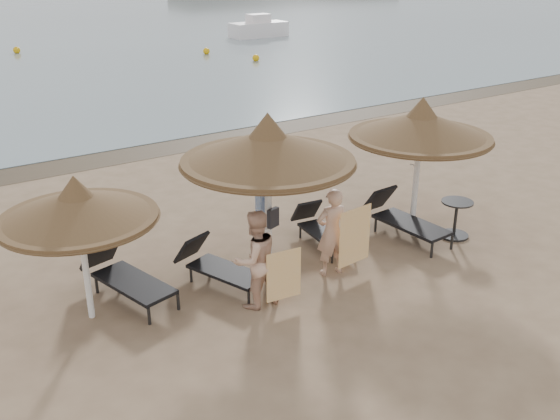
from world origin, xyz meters
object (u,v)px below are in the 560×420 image
(person_right, at_px, (332,225))
(palapa_left, at_px, (77,207))
(lounger_far_left, at_px, (124,274))
(person_left, at_px, (255,252))
(side_table, at_px, (455,220))
(lounger_near_left, at_px, (216,264))
(lounger_near_right, at_px, (320,227))
(palapa_right, at_px, (421,126))
(palapa_center, at_px, (268,148))
(lounger_far_right, at_px, (401,217))

(person_right, bearing_deg, palapa_left, -1.72)
(lounger_far_left, bearing_deg, person_left, -56.27)
(side_table, relative_size, person_right, 0.41)
(lounger_near_left, xyz_separation_m, lounger_near_right, (2.61, 0.32, -0.02))
(palapa_right, distance_m, side_table, 2.17)
(palapa_center, distance_m, lounger_far_right, 3.89)
(lounger_far_left, xyz_separation_m, lounger_far_right, (5.85, -0.84, 0.01))
(lounger_far_left, height_order, side_table, lounger_far_left)
(lounger_far_right, height_order, person_left, person_left)
(palapa_left, bearing_deg, palapa_center, -6.20)
(side_table, xyz_separation_m, person_right, (-3.22, 0.15, 0.61))
(lounger_far_right, distance_m, person_left, 4.19)
(side_table, bearing_deg, lounger_near_left, 168.85)
(palapa_center, xyz_separation_m, palapa_right, (3.67, -0.07, -0.13))
(palapa_right, distance_m, person_left, 4.72)
(palapa_left, distance_m, lounger_far_left, 1.80)
(lounger_near_left, height_order, lounger_near_right, lounger_near_left)
(palapa_right, relative_size, side_table, 3.69)
(palapa_left, xyz_separation_m, person_left, (2.50, -1.18, -0.98))
(lounger_near_left, relative_size, lounger_far_right, 0.91)
(palapa_center, xyz_separation_m, lounger_far_right, (3.29, -0.10, -2.07))
(palapa_right, height_order, side_table, palapa_right)
(palapa_center, bearing_deg, lounger_near_right, 19.12)
(lounger_far_right, bearing_deg, palapa_left, 172.03)
(palapa_right, bearing_deg, lounger_near_left, 176.25)
(palapa_center, distance_m, lounger_near_right, 2.74)
(lounger_near_left, relative_size, side_table, 2.39)
(palapa_right, height_order, lounger_far_right, palapa_right)
(palapa_center, bearing_deg, palapa_right, -1.06)
(lounger_far_left, bearing_deg, palapa_left, -167.18)
(palapa_left, height_order, lounger_near_left, palapa_left)
(palapa_right, xyz_separation_m, lounger_far_left, (-6.23, 0.81, -1.94))
(lounger_near_right, xyz_separation_m, person_left, (-2.41, -1.39, 0.67))
(palapa_center, relative_size, lounger_far_left, 1.48)
(palapa_right, bearing_deg, palapa_center, 178.94)
(lounger_far_left, xyz_separation_m, side_table, (6.76, -1.53, -0.03))
(palapa_left, bearing_deg, lounger_far_right, -4.01)
(lounger_far_left, bearing_deg, side_table, -27.39)
(lounger_far_right, bearing_deg, person_right, -171.00)
(palapa_left, xyz_separation_m, lounger_near_right, (4.91, 0.20, -1.66))
(palapa_center, bearing_deg, lounger_far_right, -1.81)
(lounger_near_right, distance_m, person_right, 1.50)
(palapa_left, distance_m, lounger_near_left, 2.83)
(palapa_center, relative_size, lounger_near_right, 1.77)
(palapa_right, xyz_separation_m, lounger_near_left, (-4.66, 0.31, -1.98))
(lounger_far_left, height_order, person_left, person_left)
(lounger_far_right, bearing_deg, palapa_center, 174.23)
(side_table, bearing_deg, palapa_right, 126.68)
(side_table, bearing_deg, palapa_center, 169.41)
(lounger_far_left, relative_size, side_table, 2.64)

